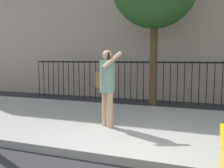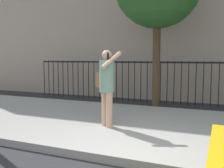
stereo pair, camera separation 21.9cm
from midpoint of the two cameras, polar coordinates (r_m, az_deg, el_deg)
ground_plane at (r=4.21m, az=3.69°, el=-18.16°), size 60.00×60.00×0.00m
sidewalk at (r=6.19m, az=10.43°, el=-9.57°), size 28.00×4.40×0.15m
iron_fence at (r=9.65m, az=15.21°, el=1.56°), size 12.03×0.04×1.60m
pedestrian_on_phone at (r=5.75m, az=-0.19°, el=0.39°), size 0.72×0.64×1.74m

